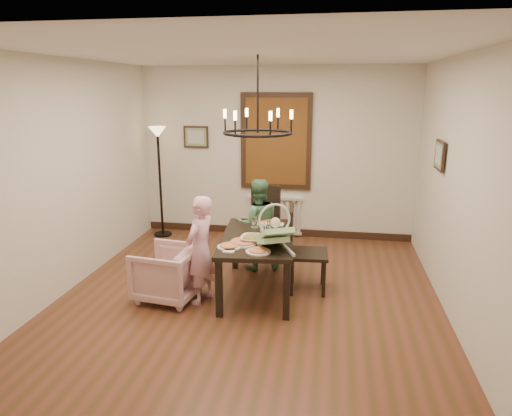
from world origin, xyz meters
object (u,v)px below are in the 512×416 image
(chair_right, at_px, (308,249))
(chair_far, at_px, (259,222))
(elderly_woman, at_px, (201,259))
(seated_man, at_px, (258,232))
(floor_lamp, at_px, (160,184))
(dining_table, at_px, (258,243))
(baby_bouncer, at_px, (274,234))
(armchair, at_px, (168,273))
(drinking_glass, at_px, (269,231))

(chair_right, bearing_deg, chair_far, 33.12)
(elderly_woman, xyz_separation_m, seated_man, (0.48, 1.11, -0.00))
(seated_man, xyz_separation_m, floor_lamp, (-1.85, 1.19, 0.37))
(chair_right, bearing_deg, elderly_woman, 109.72)
(dining_table, xyz_separation_m, chair_right, (0.61, 0.14, -0.09))
(baby_bouncer, bearing_deg, chair_right, 31.81)
(armchair, height_order, seated_man, seated_man)
(chair_right, xyz_separation_m, floor_lamp, (-2.58, 1.78, 0.36))
(elderly_woman, height_order, seated_man, elderly_woman)
(chair_right, distance_m, armchair, 1.72)
(armchair, bearing_deg, baby_bouncer, 96.63)
(seated_man, bearing_deg, chair_right, 123.52)
(floor_lamp, bearing_deg, elderly_woman, -59.33)
(dining_table, relative_size, chair_far, 1.49)
(chair_right, height_order, seated_man, chair_right)
(dining_table, height_order, baby_bouncer, baby_bouncer)
(armchair, distance_m, seated_man, 1.44)
(chair_right, relative_size, elderly_woman, 1.01)
(drinking_glass, bearing_deg, dining_table, -174.43)
(chair_far, bearing_deg, armchair, -102.28)
(chair_far, height_order, baby_bouncer, chair_far)
(armchair, height_order, baby_bouncer, baby_bouncer)
(drinking_glass, height_order, floor_lamp, floor_lamp)
(chair_far, height_order, armchair, chair_far)
(floor_lamp, bearing_deg, armchair, -67.53)
(dining_table, xyz_separation_m, elderly_woman, (-0.61, -0.39, -0.10))
(dining_table, bearing_deg, elderly_woman, -152.57)
(drinking_glass, bearing_deg, armchair, -161.14)
(chair_right, relative_size, floor_lamp, 0.60)
(seated_man, relative_size, baby_bouncer, 1.97)
(baby_bouncer, height_order, drinking_glass, baby_bouncer)
(seated_man, distance_m, baby_bouncer, 1.25)
(elderly_woman, relative_size, drinking_glass, 7.93)
(dining_table, relative_size, elderly_woman, 1.50)
(armchair, xyz_separation_m, baby_bouncer, (1.27, -0.02, 0.57))
(chair_right, relative_size, seated_man, 1.02)
(armchair, relative_size, floor_lamp, 0.39)
(chair_far, height_order, drinking_glass, chair_far)
(elderly_woman, relative_size, baby_bouncer, 1.98)
(chair_far, xyz_separation_m, elderly_woman, (-0.44, -1.57, -0.01))
(armchair, height_order, elderly_woman, elderly_woman)
(dining_table, xyz_separation_m, baby_bouncer, (0.25, -0.40, 0.26))
(seated_man, bearing_deg, drinking_glass, 92.17)
(elderly_woman, bearing_deg, armchair, -74.27)
(dining_table, height_order, chair_right, chair_right)
(baby_bouncer, bearing_deg, seated_man, 83.59)
(chair_right, distance_m, seated_man, 0.94)
(elderly_woman, height_order, baby_bouncer, baby_bouncer)
(dining_table, distance_m, baby_bouncer, 0.54)
(dining_table, relative_size, baby_bouncer, 2.97)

